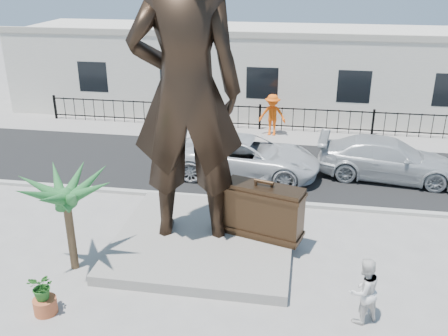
# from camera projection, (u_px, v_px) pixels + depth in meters

# --- Properties ---
(ground) EXTENTS (100.00, 100.00, 0.00)m
(ground) POSITION_uv_depth(u_px,v_px,m) (212.00, 274.00, 13.58)
(ground) COLOR #9E9991
(ground) RESTS_ON ground
(street) EXTENTS (40.00, 7.00, 0.01)m
(street) POSITION_uv_depth(u_px,v_px,m) (248.00, 164.00, 20.86)
(street) COLOR black
(street) RESTS_ON ground
(curb) EXTENTS (40.00, 0.25, 0.12)m
(curb) POSITION_uv_depth(u_px,v_px,m) (236.00, 200.00, 17.65)
(curb) COLOR #A5A399
(curb) RESTS_ON ground
(far_sidewalk) EXTENTS (40.00, 2.50, 0.02)m
(far_sidewalk) POSITION_uv_depth(u_px,v_px,m) (258.00, 134.00, 24.50)
(far_sidewalk) COLOR #9E9991
(far_sidewalk) RESTS_ON ground
(plinth) EXTENTS (5.20, 5.20, 0.30)m
(plinth) POSITION_uv_depth(u_px,v_px,m) (205.00, 239.00, 14.96)
(plinth) COLOR gray
(plinth) RESTS_ON ground
(fence) EXTENTS (22.00, 0.10, 1.20)m
(fence) POSITION_uv_depth(u_px,v_px,m) (260.00, 118.00, 25.00)
(fence) COLOR black
(fence) RESTS_ON ground
(building) EXTENTS (28.00, 7.00, 4.40)m
(building) POSITION_uv_depth(u_px,v_px,m) (268.00, 70.00, 28.21)
(building) COLOR silver
(building) RESTS_ON ground
(statue) EXTENTS (3.40, 2.52, 8.53)m
(statue) POSITION_uv_depth(u_px,v_px,m) (186.00, 93.00, 13.52)
(statue) COLOR black
(statue) RESTS_ON plinth
(suitcase) EXTENTS (2.42, 1.35, 1.63)m
(suitcase) POSITION_uv_depth(u_px,v_px,m) (263.00, 211.00, 14.57)
(suitcase) COLOR #352516
(suitcase) RESTS_ON plinth
(tourist) EXTENTS (1.02, 0.98, 1.66)m
(tourist) POSITION_uv_depth(u_px,v_px,m) (364.00, 291.00, 11.51)
(tourist) COLOR white
(tourist) RESTS_ON ground
(car_white) EXTENTS (5.77, 2.90, 1.57)m
(car_white) POSITION_uv_depth(u_px,v_px,m) (248.00, 157.00, 19.52)
(car_white) COLOR silver
(car_white) RESTS_ON street
(car_silver) EXTENTS (5.56, 2.73, 1.56)m
(car_silver) POSITION_uv_depth(u_px,v_px,m) (388.00, 159.00, 19.30)
(car_silver) COLOR #B2B5B7
(car_silver) RESTS_ON street
(worker) EXTENTS (1.35, 0.84, 2.02)m
(worker) POSITION_uv_depth(u_px,v_px,m) (272.00, 115.00, 23.99)
(worker) COLOR #FF5B0D
(worker) RESTS_ON far_sidewalk
(palm_tree) EXTENTS (1.80, 1.80, 3.20)m
(palm_tree) POSITION_uv_depth(u_px,v_px,m) (75.00, 267.00, 13.86)
(palm_tree) COLOR #225D2A
(palm_tree) RESTS_ON ground
(planter) EXTENTS (0.56, 0.56, 0.40)m
(planter) POSITION_uv_depth(u_px,v_px,m) (45.00, 306.00, 12.00)
(planter) COLOR #B4552F
(planter) RESTS_ON ground
(shrub) EXTENTS (0.77, 0.72, 0.69)m
(shrub) POSITION_uv_depth(u_px,v_px,m) (42.00, 287.00, 11.79)
(shrub) COLOR #245E1E
(shrub) RESTS_ON planter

